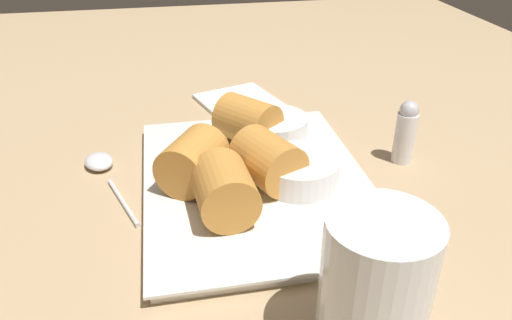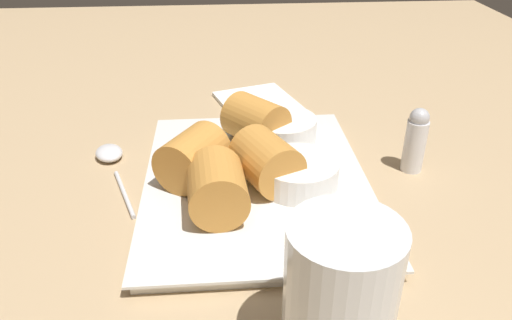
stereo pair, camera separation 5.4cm
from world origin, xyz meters
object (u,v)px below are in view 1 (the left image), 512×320
Objects in this scene: dipping_bowl_far at (273,127)px; drinking_glass at (374,290)px; dipping_bowl_near at (299,170)px; spoon at (101,165)px; serving_plate at (256,184)px; napkin at (241,104)px; salt_shaker at (407,133)px.

drinking_glass is (32.18, -0.11, 2.84)cm from dipping_bowl_far.
dipping_bowl_near reaches higher than spoon.
drinking_glass reaches higher than dipping_bowl_near.
spoon is (-7.65, -17.48, -0.07)cm from serving_plate.
spoon is at bearing -50.97° from napkin.
napkin is 47.10cm from drinking_glass.
spoon is 25.42cm from napkin.
drinking_glass reaches higher than dipping_bowl_far.
serving_plate is at bearing -170.36° from drinking_glass.
spoon is at bearing -97.73° from salt_shaker.
salt_shaker is at bearing 66.81° from dipping_bowl_far.
napkin is at bearing 174.52° from serving_plate.
napkin is (-16.01, 19.75, -0.39)cm from spoon.
napkin is at bearing -177.98° from drinking_glass.
napkin is at bearing 129.03° from spoon.
dipping_bowl_far is at bearing -113.19° from salt_shaker.
serving_plate is 23.97cm from drinking_glass.
dipping_bowl_near is 10.93cm from dipping_bowl_far.
dipping_bowl_far is 21.69cm from spoon.
spoon is (1.46, -21.50, -2.43)cm from dipping_bowl_far.
dipping_bowl_near is 1.00× the size of dipping_bowl_far.
dipping_bowl_near reaches higher than napkin.
drinking_glass reaches higher than spoon.
serving_plate is 3.72× the size of dipping_bowl_near.
serving_plate and spoon have the same top height.
serving_plate is at bearing -81.91° from salt_shaker.
dipping_bowl_near is 0.56× the size of napkin.
salt_shaker reaches higher than spoon.
dipping_bowl_near and dipping_bowl_far have the same top height.
spoon is 1.34× the size of drinking_glass.
drinking_glass is (23.07, 3.92, 5.20)cm from serving_plate.
spoon is 36.96cm from salt_shaker.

